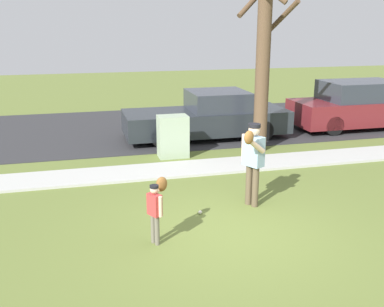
# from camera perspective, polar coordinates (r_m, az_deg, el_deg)

# --- Properties ---
(ground_plane) EXTENTS (48.00, 48.00, 0.00)m
(ground_plane) POSITION_cam_1_polar(r_m,az_deg,el_deg) (11.30, -0.86, -2.24)
(ground_plane) COLOR olive
(sidewalk_strip) EXTENTS (36.00, 1.20, 0.06)m
(sidewalk_strip) POSITION_cam_1_polar(r_m,az_deg,el_deg) (11.38, -0.98, -1.94)
(sidewalk_strip) COLOR #B2B2AD
(sidewalk_strip) RESTS_ON ground
(road_surface) EXTENTS (36.00, 6.80, 0.02)m
(road_surface) POSITION_cam_1_polar(r_m,az_deg,el_deg) (16.12, -5.13, 3.37)
(road_surface) COLOR #2D2D30
(road_surface) RESTS_ON ground
(person_adult) EXTENTS (0.61, 0.82, 1.70)m
(person_adult) POSITION_cam_1_polar(r_m,az_deg,el_deg) (8.94, 7.68, -0.29)
(person_adult) COLOR brown
(person_adult) RESTS_ON ground
(person_child) EXTENTS (0.42, 0.55, 1.08)m
(person_child) POSITION_cam_1_polar(r_m,az_deg,el_deg) (7.53, -4.51, -6.24)
(person_child) COLOR #6B6656
(person_child) RESTS_ON ground
(baseball) EXTENTS (0.07, 0.07, 0.07)m
(baseball) POSITION_cam_1_polar(r_m,az_deg,el_deg) (8.82, 1.03, -7.44)
(baseball) COLOR white
(baseball) RESTS_ON ground
(utility_cabinet) EXTENTS (0.81, 0.54, 1.16)m
(utility_cabinet) POSITION_cam_1_polar(r_m,az_deg,el_deg) (12.37, -2.43, 2.17)
(utility_cabinet) COLOR #9EB293
(utility_cabinet) RESTS_ON ground
(street_tree_near) EXTENTS (1.85, 1.89, 5.65)m
(street_tree_near) POSITION_cam_1_polar(r_m,az_deg,el_deg) (12.83, 9.07, 13.40)
(street_tree_near) COLOR brown
(street_tree_near) RESTS_ON ground
(parked_pickup_dark) EXTENTS (5.20, 1.95, 1.48)m
(parked_pickup_dark) POSITION_cam_1_polar(r_m,az_deg,el_deg) (14.47, 2.07, 4.64)
(parked_pickup_dark) COLOR #23282D
(parked_pickup_dark) RESTS_ON road_surface
(parked_suv_maroon) EXTENTS (4.70, 1.90, 1.63)m
(parked_suv_maroon) POSITION_cam_1_polar(r_m,az_deg,el_deg) (16.87, 20.38, 5.70)
(parked_suv_maroon) COLOR maroon
(parked_suv_maroon) RESTS_ON road_surface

